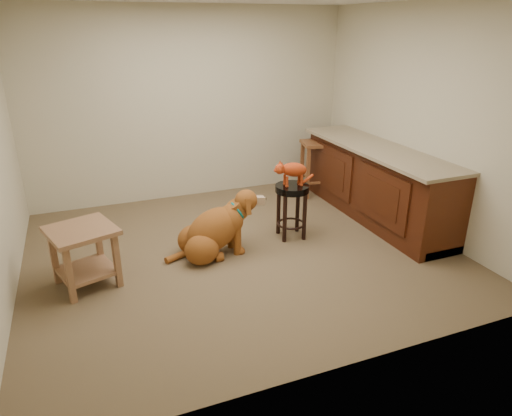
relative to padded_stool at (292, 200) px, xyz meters
name	(u,v)px	position (x,y,z in m)	size (l,w,h in m)	color
floor	(241,252)	(-0.69, -0.16, -0.45)	(4.50, 4.00, 0.01)	brown
room_shell	(239,98)	(-0.69, -0.16, 1.22)	(4.54, 4.04, 2.62)	beige
cabinet_run	(376,185)	(1.26, 0.14, -0.01)	(0.70, 2.56, 0.94)	#461D0C
padded_stool	(292,200)	(0.00, 0.00, 0.00)	(0.39, 0.39, 0.64)	black
wood_stool	(316,167)	(0.96, 1.17, -0.04)	(0.51, 0.51, 0.79)	brown
side_table	(84,248)	(-2.29, -0.26, -0.06)	(0.72, 0.72, 0.59)	brown
golden_retriever	(214,231)	(-0.97, -0.11, -0.18)	(1.17, 0.59, 0.74)	brown
tabby_kitten	(292,170)	(-0.01, 0.00, 0.36)	(0.53, 0.19, 0.33)	#A73210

